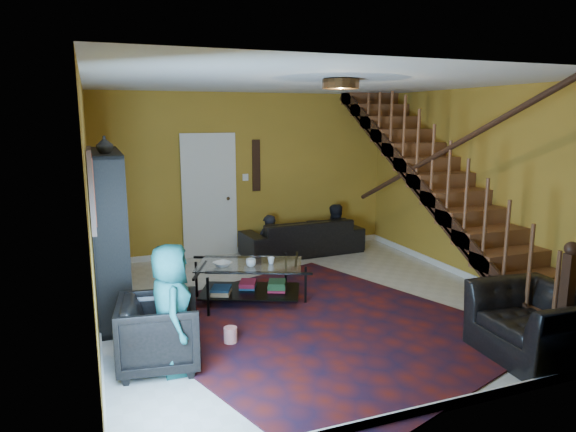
% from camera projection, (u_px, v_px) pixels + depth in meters
% --- Properties ---
extents(floor, '(5.50, 5.50, 0.00)m').
position_uv_depth(floor, '(309.00, 302.00, 6.74)').
color(floor, beige).
rests_on(floor, ground).
extents(room, '(5.50, 5.50, 5.50)m').
position_uv_depth(room, '(189.00, 280.00, 7.48)').
color(room, '#AE8126').
rests_on(room, ground).
extents(staircase, '(0.95, 5.02, 3.18)m').
position_uv_depth(staircase, '(448.00, 189.00, 7.22)').
color(staircase, brown).
rests_on(staircase, floor).
extents(bookshelf, '(0.35, 1.80, 2.00)m').
position_uv_depth(bookshelf, '(110.00, 236.00, 6.26)').
color(bookshelf, black).
rests_on(bookshelf, floor).
extents(door, '(0.82, 0.05, 2.05)m').
position_uv_depth(door, '(209.00, 198.00, 8.80)').
color(door, silver).
rests_on(door, floor).
extents(framed_picture, '(0.04, 0.74, 0.74)m').
position_uv_depth(framed_picture, '(91.00, 189.00, 4.68)').
color(framed_picture, '#96341B').
rests_on(framed_picture, room).
extents(wall_hanging, '(0.14, 0.03, 0.90)m').
position_uv_depth(wall_hanging, '(256.00, 165.00, 9.00)').
color(wall_hanging, black).
rests_on(wall_hanging, room).
extents(ceiling_fixture, '(0.40, 0.40, 0.10)m').
position_uv_depth(ceiling_fixture, '(341.00, 84.00, 5.48)').
color(ceiling_fixture, '#3F2814').
rests_on(ceiling_fixture, room).
extents(rug, '(4.50, 4.80, 0.02)m').
position_uv_depth(rug, '(317.00, 326.00, 5.95)').
color(rug, '#4C120D').
rests_on(rug, floor).
extents(sofa, '(2.17, 0.95, 0.62)m').
position_uv_depth(sofa, '(302.00, 236.00, 9.09)').
color(sofa, black).
rests_on(sofa, floor).
extents(armchair_left, '(0.87, 0.85, 0.70)m').
position_uv_depth(armchair_left, '(160.00, 333.00, 4.94)').
color(armchair_left, black).
rests_on(armchair_left, floor).
extents(armchair_right, '(1.01, 1.14, 0.71)m').
position_uv_depth(armchair_right, '(536.00, 324.00, 5.14)').
color(armchair_right, black).
rests_on(armchair_right, floor).
extents(person_adult_a, '(0.45, 0.32, 1.18)m').
position_uv_depth(person_adult_a, '(269.00, 248.00, 8.95)').
color(person_adult_a, black).
rests_on(person_adult_a, sofa).
extents(person_adult_b, '(0.66, 0.53, 1.29)m').
position_uv_depth(person_adult_b, '(334.00, 239.00, 9.39)').
color(person_adult_b, black).
rests_on(person_adult_b, sofa).
extents(person_child, '(0.43, 0.63, 1.26)m').
position_uv_depth(person_child, '(171.00, 309.00, 4.79)').
color(person_child, '#17595B').
rests_on(person_child, armchair_left).
extents(coffee_table, '(1.54, 1.25, 0.51)m').
position_uv_depth(coffee_table, '(250.00, 279.00, 6.73)').
color(coffee_table, black).
rests_on(coffee_table, floor).
extents(cup_a, '(0.17, 0.17, 0.10)m').
position_uv_depth(cup_a, '(251.00, 263.00, 6.55)').
color(cup_a, '#999999').
rests_on(cup_a, coffee_table).
extents(cup_b, '(0.10, 0.10, 0.08)m').
position_uv_depth(cup_b, '(271.00, 261.00, 6.68)').
color(cup_b, '#999999').
rests_on(cup_b, coffee_table).
extents(bowl, '(0.30, 0.30, 0.06)m').
position_uv_depth(bowl, '(222.00, 264.00, 6.57)').
color(bowl, '#999999').
rests_on(bowl, coffee_table).
extents(vase, '(0.18, 0.18, 0.19)m').
position_uv_depth(vase, '(105.00, 145.00, 5.59)').
color(vase, '#999999').
rests_on(vase, bookshelf).
extents(popcorn_bucket, '(0.19, 0.19, 0.17)m').
position_uv_depth(popcorn_bucket, '(230.00, 335.00, 5.49)').
color(popcorn_bucket, red).
rests_on(popcorn_bucket, rug).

